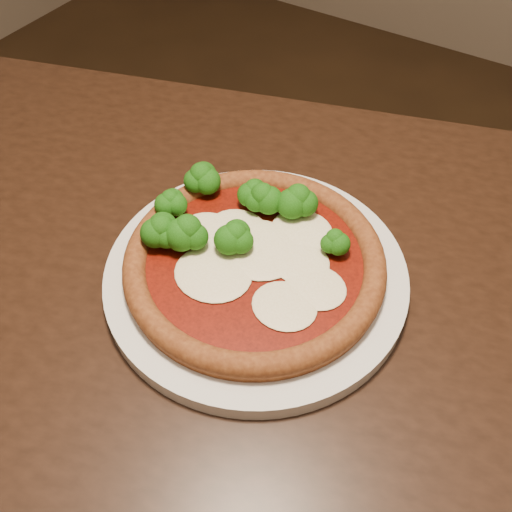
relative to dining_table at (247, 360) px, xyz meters
The scene contains 3 objects.
dining_table is the anchor object (origin of this frame).
plate 0.12m from the dining_table, 106.89° to the left, with size 0.32×0.32×0.02m, color silver.
pizza 0.14m from the dining_table, 116.30° to the left, with size 0.27×0.27×0.06m.
Camera 1 is at (0.13, -0.30, 1.23)m, focal length 40.00 mm.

